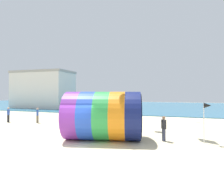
# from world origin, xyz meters

# --- Properties ---
(ground_plane) EXTENTS (120.00, 120.00, 0.00)m
(ground_plane) POSITION_xyz_m (0.00, 0.00, 0.00)
(ground_plane) COLOR beige
(sea) EXTENTS (120.00, 40.00, 0.10)m
(sea) POSITION_xyz_m (0.00, 37.24, 0.05)
(sea) COLOR teal
(sea) RESTS_ON ground
(giant_inflatable_tube) EXTENTS (5.84, 4.43, 3.37)m
(giant_inflatable_tube) POSITION_xyz_m (1.34, 2.27, 1.68)
(giant_inflatable_tube) COLOR purple
(giant_inflatable_tube) RESTS_ON ground
(kite_handler) EXTENTS (0.36, 0.42, 1.71)m
(kite_handler) POSITION_xyz_m (5.40, 3.19, 0.87)
(kite_handler) COLOR #383D56
(kite_handler) RESTS_ON ground
(bystander_near_water) EXTENTS (0.42, 0.38, 1.66)m
(bystander_near_water) POSITION_xyz_m (-11.68, 6.64, 0.85)
(bystander_near_water) COLOR black
(bystander_near_water) RESTS_ON ground
(bystander_mid_beach) EXTENTS (0.40, 0.42, 1.64)m
(bystander_mid_beach) POSITION_xyz_m (-8.27, 7.27, 0.83)
(bystander_mid_beach) COLOR #726651
(bystander_mid_beach) RESTS_ON ground
(promenade_building) EXTENTS (12.24, 6.87, 7.88)m
(promenade_building) POSITION_xyz_m (-21.14, 25.08, 3.95)
(promenade_building) COLOR silver
(promenade_building) RESTS_ON ground
(beach_flag) EXTENTS (0.47, 0.36, 2.65)m
(beach_flag) POSITION_xyz_m (8.12, 3.31, 2.36)
(beach_flag) COLOR silver
(beach_flag) RESTS_ON ground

